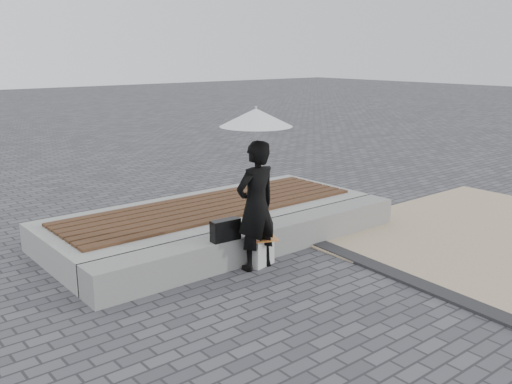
% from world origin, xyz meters
% --- Properties ---
extents(ground, '(80.00, 80.00, 0.00)m').
position_xyz_m(ground, '(0.00, 0.00, 0.00)').
color(ground, '#525157').
rests_on(ground, ground).
extents(edging_band, '(0.61, 5.20, 0.04)m').
position_xyz_m(edging_band, '(0.75, -0.50, 0.02)').
color(edging_band, '#28282A').
rests_on(edging_band, ground).
extents(seating_ledge, '(5.00, 0.45, 0.40)m').
position_xyz_m(seating_ledge, '(0.00, 1.60, 0.20)').
color(seating_ledge, gray).
rests_on(seating_ledge, ground).
extents(timber_platform, '(5.00, 2.00, 0.40)m').
position_xyz_m(timber_platform, '(0.00, 2.80, 0.20)').
color(timber_platform, '#A9A9A3').
rests_on(timber_platform, ground).
extents(timber_decking, '(4.60, 1.40, 0.04)m').
position_xyz_m(timber_decking, '(0.00, 2.80, 0.42)').
color(timber_decking, brown).
rests_on(timber_decking, timber_platform).
extents(woman, '(0.62, 0.43, 1.64)m').
position_xyz_m(woman, '(-0.38, 1.26, 0.82)').
color(woman, black).
rests_on(woman, ground).
extents(parasol, '(0.88, 0.88, 1.13)m').
position_xyz_m(parasol, '(-0.38, 1.26, 1.92)').
color(parasol, silver).
rests_on(parasol, ground).
extents(handbag, '(0.39, 0.16, 0.27)m').
position_xyz_m(handbag, '(-0.73, 1.44, 0.53)').
color(handbag, black).
rests_on(handbag, seating_ledge).
extents(canvas_tote, '(0.37, 0.22, 0.37)m').
position_xyz_m(canvas_tote, '(-0.27, 1.28, 0.18)').
color(canvas_tote, silver).
rests_on(canvas_tote, ground).
extents(magazine, '(0.39, 0.35, 0.01)m').
position_xyz_m(magazine, '(-0.27, 1.23, 0.37)').
color(magazine, red).
rests_on(magazine, canvas_tote).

